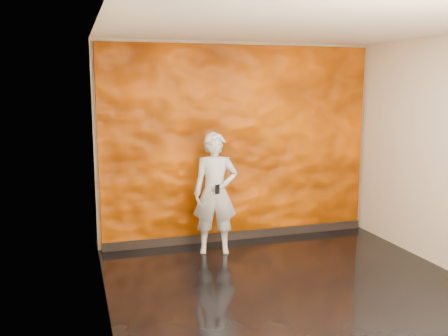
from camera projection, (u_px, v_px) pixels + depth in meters
room at (300, 164)px, 5.20m from camera, size 4.02×4.02×2.81m
feature_wall at (239, 144)px, 7.05m from camera, size 3.90×0.06×2.75m
baseboard at (240, 235)px, 7.23m from camera, size 3.90×0.04×0.12m
man at (215, 193)px, 6.56m from camera, size 0.67×0.53×1.61m
phone at (217, 189)px, 6.30m from camera, size 0.07×0.03×0.12m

